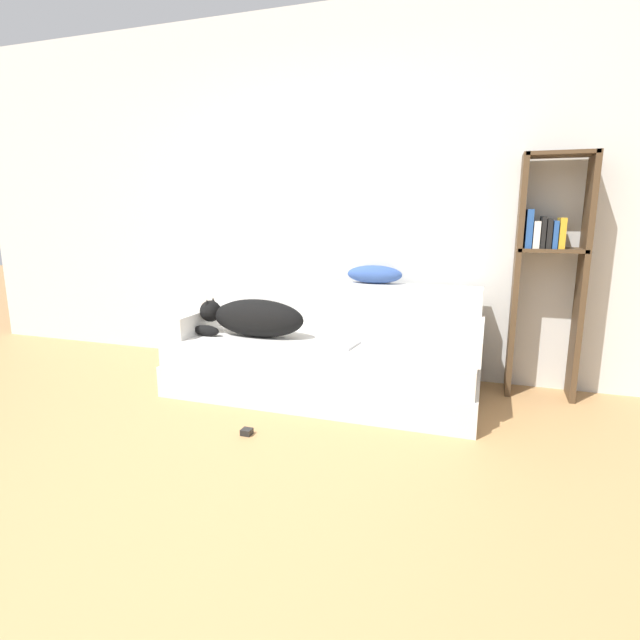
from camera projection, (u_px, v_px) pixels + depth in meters
The scene contains 11 objects.
ground_plane at pixel (133, 548), 1.86m from camera, with size 20.00×20.00×0.00m, color tan.
wall_back at pixel (331, 197), 3.83m from camera, with size 6.93×0.06×2.70m.
couch at pixel (324, 365), 3.47m from camera, with size 2.07×0.96×0.38m.
couch_backrest at pixel (341, 304), 3.77m from camera, with size 2.03×0.15×0.34m.
couch_arm_left at pixel (202, 319), 3.71m from camera, with size 0.15×0.77×0.15m.
couch_arm_right at pixel (471, 339), 3.10m from camera, with size 0.15×0.77×0.15m.
dog at pixel (253, 318), 3.47m from camera, with size 0.79×0.25×0.26m.
laptop at pixel (334, 343), 3.27m from camera, with size 0.32×0.26×0.02m.
throw_pillow at pixel (375, 274), 3.64m from camera, with size 0.41×0.17×0.13m.
bookshelf at pixel (548, 262), 3.26m from camera, with size 0.43×0.26×1.60m.
power_adapter at pixel (247, 432), 2.81m from camera, with size 0.06×0.06×0.03m.
Camera 1 is at (1.19, -1.33, 1.22)m, focal length 28.00 mm.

